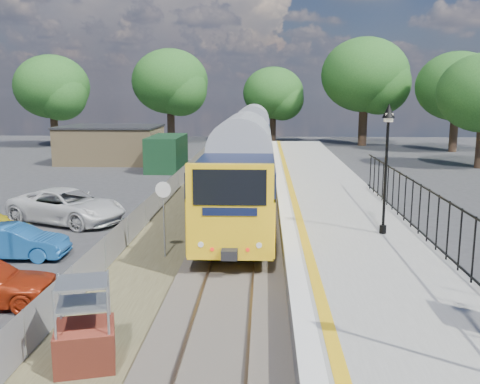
# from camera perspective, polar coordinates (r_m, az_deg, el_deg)

# --- Properties ---
(ground) EXTENTS (120.00, 120.00, 0.00)m
(ground) POSITION_cam_1_polar(r_m,az_deg,el_deg) (14.07, -1.93, -14.05)
(ground) COLOR #2D2D30
(ground) RESTS_ON ground
(track_bed) EXTENTS (5.90, 80.00, 0.29)m
(track_bed) POSITION_cam_1_polar(r_m,az_deg,el_deg) (23.20, -1.19, -3.84)
(track_bed) COLOR #473F38
(track_bed) RESTS_ON ground
(platform) EXTENTS (5.00, 70.00, 0.90)m
(platform) POSITION_cam_1_polar(r_m,az_deg,el_deg) (21.67, 10.96, -4.10)
(platform) COLOR gray
(platform) RESTS_ON ground
(platform_edge) EXTENTS (0.90, 70.00, 0.01)m
(platform_edge) POSITION_cam_1_polar(r_m,az_deg,el_deg) (21.36, 5.51, -2.91)
(platform_edge) COLOR silver
(platform_edge) RESTS_ON platform
(victorian_lamp_north) EXTENTS (0.44, 0.44, 4.60)m
(victorian_lamp_north) POSITION_cam_1_polar(r_m,az_deg,el_deg) (19.29, 15.45, 5.53)
(victorian_lamp_north) COLOR black
(victorian_lamp_north) RESTS_ON platform
(palisade_fence) EXTENTS (0.12, 26.00, 2.00)m
(palisade_fence) POSITION_cam_1_polar(r_m,az_deg,el_deg) (16.46, 22.14, -4.39)
(palisade_fence) COLOR black
(palisade_fence) RESTS_ON platform
(wire_fence) EXTENTS (0.06, 52.00, 1.20)m
(wire_fence) POSITION_cam_1_polar(r_m,az_deg,el_deg) (25.84, -9.12, -1.33)
(wire_fence) COLOR #999EA3
(wire_fence) RESTS_ON ground
(outbuilding) EXTENTS (10.80, 10.10, 3.12)m
(outbuilding) POSITION_cam_1_polar(r_m,az_deg,el_deg) (45.76, -12.54, 4.86)
(outbuilding) COLOR #9C8358
(outbuilding) RESTS_ON ground
(tree_line) EXTENTS (56.80, 43.80, 11.88)m
(tree_line) POSITION_cam_1_polar(r_m,az_deg,el_deg) (54.76, 3.09, 11.31)
(tree_line) COLOR #332319
(tree_line) RESTS_ON ground
(train) EXTENTS (2.82, 40.83, 3.51)m
(train) POSITION_cam_1_polar(r_m,az_deg,el_deg) (36.54, 1.01, 5.02)
(train) COLOR yellow
(train) RESTS_ON ground
(brick_plinth) EXTENTS (1.52, 1.52, 1.99)m
(brick_plinth) POSITION_cam_1_polar(r_m,az_deg,el_deg) (12.22, -16.28, -13.55)
(brick_plinth) COLOR #953826
(brick_plinth) RESTS_ON ground
(speed_sign) EXTENTS (0.56, 0.12, 2.80)m
(speed_sign) POSITION_cam_1_polar(r_m,az_deg,el_deg) (19.04, -8.15, -1.55)
(speed_sign) COLOR #999EA3
(speed_sign) RESTS_ON ground
(car_blue) EXTENTS (3.72, 1.31, 1.22)m
(car_blue) POSITION_cam_1_polar(r_m,az_deg,el_deg) (20.78, -22.89, -4.93)
(car_blue) COLOR #174D8E
(car_blue) RESTS_ON ground
(car_white) EXTENTS (6.11, 4.47, 1.54)m
(car_white) POSITION_cam_1_polar(r_m,az_deg,el_deg) (25.58, -17.96, -1.44)
(car_white) COLOR silver
(car_white) RESTS_ON ground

